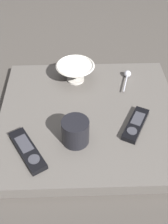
% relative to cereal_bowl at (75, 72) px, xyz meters
% --- Properties ---
extents(ground_plane, '(6.00, 6.00, 0.00)m').
position_rel_cereal_bowl_xyz_m(ground_plane, '(-0.20, -0.05, -0.09)').
color(ground_plane, '#47423D').
extents(table, '(0.63, 0.67, 0.05)m').
position_rel_cereal_bowl_xyz_m(table, '(-0.20, -0.05, -0.07)').
color(table, '#5B5651').
rests_on(table, ground).
extents(cereal_bowl, '(0.16, 0.16, 0.08)m').
position_rel_cereal_bowl_xyz_m(cereal_bowl, '(0.00, 0.00, 0.00)').
color(cereal_bowl, beige).
rests_on(cereal_bowl, table).
extents(coffee_mug, '(0.09, 0.09, 0.09)m').
position_rel_cereal_bowl_xyz_m(coffee_mug, '(-0.33, 0.00, 0.00)').
color(coffee_mug, black).
rests_on(coffee_mug, table).
extents(teaspoon, '(0.13, 0.05, 0.03)m').
position_rel_cereal_bowl_xyz_m(teaspoon, '(0.01, -0.22, -0.03)').
color(teaspoon, silver).
rests_on(teaspoon, table).
extents(tv_remote_near, '(0.19, 0.14, 0.02)m').
position_rel_cereal_bowl_xyz_m(tv_remote_near, '(-0.38, 0.16, -0.03)').
color(tv_remote_near, black).
rests_on(tv_remote_near, table).
extents(tv_remote_far, '(0.17, 0.12, 0.02)m').
position_rel_cereal_bowl_xyz_m(tv_remote_far, '(-0.27, -0.21, -0.03)').
color(tv_remote_far, black).
rests_on(tv_remote_far, table).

